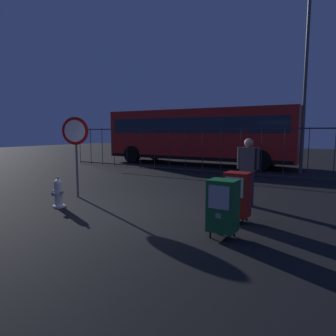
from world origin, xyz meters
TOP-DOWN VIEW (x-y plane):
  - ground_plane at (0.00, 0.00)m, footprint 60.00×60.00m
  - fire_hydrant at (-1.71, -0.62)m, footprint 0.33×0.32m
  - newspaper_box_primary at (2.38, 0.47)m, footprint 0.48×0.42m
  - newspaper_box_secondary at (2.46, -0.56)m, footprint 0.48×0.42m
  - stop_sign at (-2.20, 0.42)m, footprint 0.71×0.31m
  - pedestrian at (2.16, 1.95)m, footprint 0.55×0.22m
  - fence_barrier at (0.00, 6.83)m, footprint 18.03×0.04m
  - bus_near at (-2.90, 9.83)m, footprint 10.53×2.89m
  - street_light_near_right at (2.52, 8.86)m, footprint 0.32×0.32m

SIDE VIEW (x-z plane):
  - ground_plane at x=0.00m, z-range 0.00..0.00m
  - fire_hydrant at x=-1.71m, z-range -0.02..0.72m
  - newspaper_box_primary at x=2.38m, z-range 0.06..1.08m
  - newspaper_box_secondary at x=2.46m, z-range 0.06..1.08m
  - pedestrian at x=2.16m, z-range 0.11..1.78m
  - fence_barrier at x=0.00m, z-range 0.02..2.02m
  - stop_sign at x=-2.20m, z-range 0.49..2.72m
  - bus_near at x=-2.90m, z-range 0.21..3.21m
  - street_light_near_right at x=2.52m, z-range 0.58..9.09m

